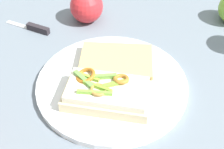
{
  "coord_description": "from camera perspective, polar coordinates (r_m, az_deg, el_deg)",
  "views": [
    {
      "loc": [
        0.0,
        0.43,
        0.44
      ],
      "look_at": [
        0.0,
        0.0,
        0.03
      ],
      "focal_mm": 52.08,
      "sensor_mm": 36.0,
      "label": 1
    }
  ],
  "objects": [
    {
      "name": "ground_plane",
      "position": [
        0.62,
        0.0,
        -2.14
      ],
      "size": [
        2.0,
        2.0,
        0.0
      ],
      "primitive_type": "plane",
      "color": "slate",
      "rests_on": "ground"
    },
    {
      "name": "plate",
      "position": [
        0.62,
        0.0,
        -1.75
      ],
      "size": [
        0.29,
        0.29,
        0.01
      ],
      "primitive_type": "cylinder",
      "color": "white",
      "rests_on": "ground_plane"
    },
    {
      "name": "sandwich",
      "position": [
        0.57,
        -0.96,
        -3.25
      ],
      "size": [
        0.16,
        0.11,
        0.05
      ],
      "rotation": [
        0.0,
        0.0,
        6.1
      ],
      "color": "beige",
      "rests_on": "plate"
    },
    {
      "name": "bread_slice_side",
      "position": [
        0.64,
        0.76,
        2.16
      ],
      "size": [
        0.15,
        0.11,
        0.02
      ],
      "primitive_type": "cube",
      "rotation": [
        0.0,
        0.0,
        6.22
      ],
      "color": "tan",
      "rests_on": "plate"
    },
    {
      "name": "apple_1",
      "position": [
        0.77,
        -4.49,
        11.83
      ],
      "size": [
        0.09,
        0.09,
        0.08
      ],
      "primitive_type": "sphere",
      "rotation": [
        0.0,
        0.0,
        2.93
      ],
      "color": "red",
      "rests_on": "ground_plane"
    },
    {
      "name": "knife",
      "position": [
        0.78,
        -13.56,
        7.98
      ],
      "size": [
        0.11,
        0.06,
        0.02
      ],
      "rotation": [
        0.0,
        0.0,
        5.84
      ],
      "color": "silver",
      "rests_on": "ground_plane"
    }
  ]
}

